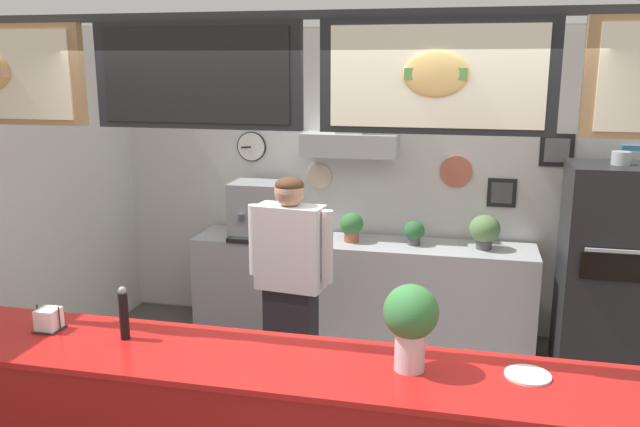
{
  "coord_description": "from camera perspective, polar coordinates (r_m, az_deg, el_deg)",
  "views": [
    {
      "loc": [
        0.72,
        -3.35,
        2.44
      ],
      "look_at": [
        -0.21,
        0.71,
        1.48
      ],
      "focal_mm": 36.86,
      "sensor_mm": 36.0,
      "label": 1
    }
  ],
  "objects": [
    {
      "name": "back_wall_assembly",
      "position": [
        5.85,
        5.59,
        3.36
      ],
      "size": [
        5.2,
        3.1,
        2.75
      ],
      "color": "#9E9E99",
      "rests_on": "ground_plane"
    },
    {
      "name": "back_prep_counter",
      "position": [
        5.95,
        3.53,
        -6.71
      ],
      "size": [
        3.01,
        0.57,
        0.9
      ],
      "color": "#B7BABF",
      "rests_on": "ground_plane"
    },
    {
      "name": "pizza_oven",
      "position": [
        5.61,
        23.82,
        -4.68
      ],
      "size": [
        0.72,
        0.66,
        1.8
      ],
      "color": "#232326",
      "rests_on": "ground_plane"
    },
    {
      "name": "shop_worker",
      "position": [
        4.61,
        -2.57,
        -6.45
      ],
      "size": [
        0.62,
        0.27,
        1.7
      ],
      "rotation": [
        0.0,
        0.0,
        3.02
      ],
      "color": "#232328",
      "rests_on": "ground_plane"
    },
    {
      "name": "espresso_machine",
      "position": [
        5.94,
        -5.3,
        0.3
      ],
      "size": [
        0.49,
        0.48,
        0.5
      ],
      "color": "#A3A5AD",
      "rests_on": "back_prep_counter"
    },
    {
      "name": "potted_basil",
      "position": [
        5.74,
        8.17,
        -1.58
      ],
      "size": [
        0.18,
        0.18,
        0.21
      ],
      "color": "#4C4C51",
      "rests_on": "back_prep_counter"
    },
    {
      "name": "potted_rosemary",
      "position": [
        5.78,
        2.76,
        -1.06
      ],
      "size": [
        0.21,
        0.21,
        0.26
      ],
      "color": "#9E563D",
      "rests_on": "back_prep_counter"
    },
    {
      "name": "potted_sage",
      "position": [
        5.71,
        14.1,
        -1.4
      ],
      "size": [
        0.26,
        0.26,
        0.29
      ],
      "color": "#4C4C51",
      "rests_on": "back_prep_counter"
    },
    {
      "name": "napkin_holder",
      "position": [
        3.83,
        -22.47,
        -8.55
      ],
      "size": [
        0.14,
        0.13,
        0.14
      ],
      "color": "#262628",
      "rests_on": "service_counter"
    },
    {
      "name": "condiment_plate",
      "position": [
        3.22,
        17.59,
        -13.24
      ],
      "size": [
        0.21,
        0.21,
        0.01
      ],
      "color": "white",
      "rests_on": "service_counter"
    },
    {
      "name": "basil_vase",
      "position": [
        3.08,
        7.88,
        -9.26
      ],
      "size": [
        0.25,
        0.25,
        0.41
      ],
      "color": "silver",
      "rests_on": "service_counter"
    },
    {
      "name": "pepper_grinder",
      "position": [
        3.55,
        -16.67,
        -8.29
      ],
      "size": [
        0.05,
        0.05,
        0.28
      ],
      "color": "black",
      "rests_on": "service_counter"
    }
  ]
}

